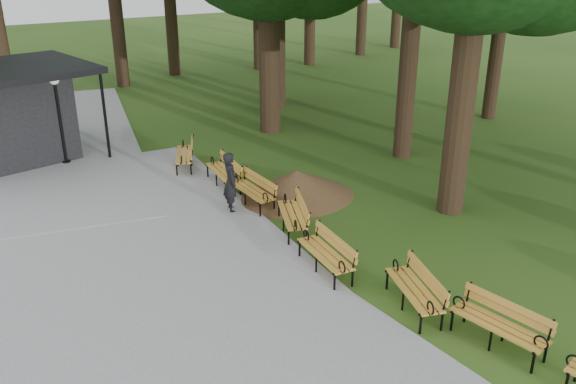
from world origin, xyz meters
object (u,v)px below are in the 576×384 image
dirt_mound (297,184)px  bench_7 (184,155)px  person (231,182)px  lamp_post (57,100)px  bench_2 (414,290)px  bench_5 (252,191)px  bench_1 (499,326)px  kiosk (0,115)px  bench_4 (292,215)px  bench_6 (223,172)px  bench_3 (325,254)px

dirt_mound → bench_7: 4.40m
person → dirt_mound: (2.03, -0.08, -0.43)m
lamp_post → bench_7: 4.38m
bench_2 → lamp_post: bearing=-144.6°
bench_5 → bench_7: 3.89m
bench_2 → bench_1: bearing=33.2°
person → bench_1: person is taller
person → kiosk: kiosk is taller
bench_2 → bench_4: 4.29m
kiosk → person: bearing=-69.8°
lamp_post → bench_1: 15.00m
kiosk → dirt_mound: size_ratio=1.71×
bench_4 → bench_1: bearing=28.9°
dirt_mound → bench_7: bench_7 is taller
bench_5 → bench_2: bearing=1.6°
kiosk → bench_5: size_ratio=2.64×
lamp_post → bench_1: lamp_post is taller
lamp_post → bench_6: size_ratio=1.57×
kiosk → bench_6: 7.96m
bench_2 → bench_6: bearing=-159.6°
dirt_mound → bench_6: bearing=128.4°
bench_3 → bench_4: 2.19m
bench_6 → bench_4: bearing=8.1°
bench_2 → bench_7: size_ratio=1.00×
person → bench_3: size_ratio=0.89×
bench_3 → bench_2: bearing=23.0°
bench_3 → bench_6: size_ratio=1.00×
bench_6 → bench_7: bearing=-164.2°
bench_2 → bench_5: (-0.50, 6.21, 0.00)m
person → bench_3: 4.09m
bench_7 → dirt_mound: bearing=48.2°
bench_2 → bench_6: same height
kiosk → lamp_post: (1.63, -1.34, 0.59)m
dirt_mound → bench_4: (-1.21, -1.82, 0.03)m
bench_5 → bench_7: (-0.53, 3.85, 0.00)m
lamp_post → dirt_mound: lamp_post is taller
bench_1 → bench_4: same height
bench_5 → bench_7: bearing=-175.2°
person → bench_7: 3.91m
person → bench_7: (0.12, 3.89, -0.41)m
dirt_mound → bench_3: bearing=-112.1°
person → bench_4: (0.82, -1.90, -0.41)m
person → kiosk: size_ratio=0.34×
kiosk → bench_3: size_ratio=2.64×
person → bench_3: person is taller
bench_3 → person: bearing=-170.1°
bench_1 → bench_3: same height
bench_7 → bench_3: bearing=24.6°
person → bench_1: (1.68, -7.88, -0.41)m
dirt_mound → bench_6: bench_6 is taller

